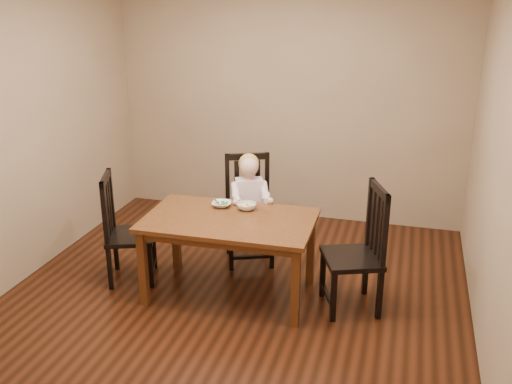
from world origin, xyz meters
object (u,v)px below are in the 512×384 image
(toddler, at_px, (249,199))
(bowl_veg, at_px, (247,206))
(chair_left, at_px, (125,230))
(bowl_peas, at_px, (222,204))
(chair_right, at_px, (359,251))
(dining_table, at_px, (229,227))
(chair_child, at_px, (249,211))

(toddler, xyz_separation_m, bowl_veg, (0.10, -0.43, 0.09))
(chair_left, distance_m, toddler, 1.21)
(toddler, height_order, bowl_peas, toddler)
(bowl_veg, bearing_deg, chair_right, -9.14)
(dining_table, bearing_deg, chair_left, -179.85)
(dining_table, relative_size, bowl_peas, 8.37)
(chair_child, height_order, bowl_veg, chair_child)
(chair_child, distance_m, toddler, 0.16)
(chair_child, bearing_deg, chair_right, 128.10)
(chair_right, bearing_deg, bowl_peas, 60.56)
(toddler, bearing_deg, chair_child, -90.00)
(dining_table, distance_m, bowl_peas, 0.31)
(toddler, bearing_deg, bowl_veg, 80.80)
(chair_right, relative_size, bowl_veg, 6.22)
(chair_left, height_order, toddler, chair_left)
(chair_right, bearing_deg, chair_left, 70.34)
(dining_table, relative_size, chair_child, 1.38)
(bowl_peas, bearing_deg, chair_right, -7.69)
(chair_right, distance_m, toddler, 1.27)
(dining_table, height_order, chair_right, chair_right)
(bowl_peas, bearing_deg, chair_child, 76.59)
(chair_right, bearing_deg, toddler, 40.23)
(dining_table, distance_m, chair_right, 1.11)
(chair_right, distance_m, bowl_veg, 1.06)
(dining_table, xyz_separation_m, bowl_peas, (-0.15, 0.24, 0.11))
(chair_left, bearing_deg, chair_child, 105.87)
(toddler, bearing_deg, chair_right, 129.59)
(dining_table, xyz_separation_m, toddler, (-0.02, 0.67, 0.02))
(bowl_peas, height_order, bowl_veg, bowl_veg)
(chair_right, relative_size, bowl_peas, 6.23)
(dining_table, height_order, chair_child, chair_child)
(chair_left, height_order, bowl_peas, chair_left)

